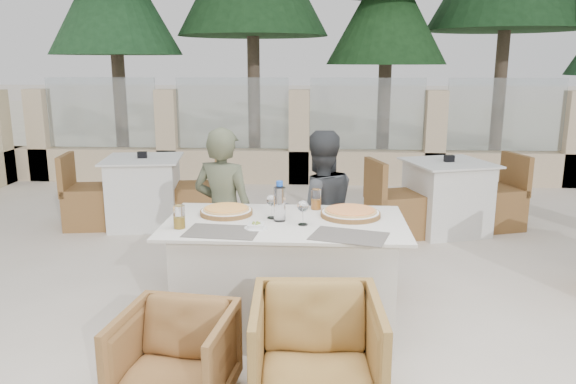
# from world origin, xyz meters

# --- Properties ---
(ground) EXTENTS (80.00, 80.00, 0.00)m
(ground) POSITION_xyz_m (0.00, 0.00, 0.00)
(ground) COLOR beige
(ground) RESTS_ON ground
(sand_patch) EXTENTS (30.00, 16.00, 0.01)m
(sand_patch) POSITION_xyz_m (0.00, 14.00, 0.01)
(sand_patch) COLOR beige
(sand_patch) RESTS_ON ground
(perimeter_wall_far) EXTENTS (10.00, 0.34, 1.60)m
(perimeter_wall_far) POSITION_xyz_m (0.00, 4.80, 0.80)
(perimeter_wall_far) COLOR beige
(perimeter_wall_far) RESTS_ON ground
(pine_far_left) EXTENTS (2.42, 2.42, 5.50)m
(pine_far_left) POSITION_xyz_m (-3.50, 7.00, 2.75)
(pine_far_left) COLOR #1F4A25
(pine_far_left) RESTS_ON ground
(pine_centre) EXTENTS (2.20, 2.20, 5.00)m
(pine_centre) POSITION_xyz_m (1.50, 7.20, 2.50)
(pine_centre) COLOR #1B401C
(pine_centre) RESTS_ON ground
(dining_table) EXTENTS (1.60, 0.90, 0.77)m
(dining_table) POSITION_xyz_m (0.10, 0.01, 0.39)
(dining_table) COLOR beige
(dining_table) RESTS_ON ground
(placemat_near_left) EXTENTS (0.48, 0.34, 0.00)m
(placemat_near_left) POSITION_xyz_m (-0.28, -0.25, 0.77)
(placemat_near_left) COLOR #5A544D
(placemat_near_left) RESTS_ON dining_table
(placemat_near_right) EXTENTS (0.52, 0.41, 0.00)m
(placemat_near_right) POSITION_xyz_m (0.51, -0.29, 0.77)
(placemat_near_right) COLOR #5A534D
(placemat_near_right) RESTS_ON dining_table
(pizza_left) EXTENTS (0.47, 0.47, 0.05)m
(pizza_left) POSITION_xyz_m (-0.32, 0.16, 0.79)
(pizza_left) COLOR orange
(pizza_left) RESTS_ON dining_table
(pizza_right) EXTENTS (0.51, 0.51, 0.05)m
(pizza_right) POSITION_xyz_m (0.54, 0.16, 0.80)
(pizza_right) COLOR #EF5620
(pizza_right) RESTS_ON dining_table
(water_bottle) EXTENTS (0.10, 0.10, 0.27)m
(water_bottle) POSITION_xyz_m (0.06, 0.02, 0.91)
(water_bottle) COLOR #B9DAF4
(water_bottle) RESTS_ON dining_table
(wine_glass_centre) EXTENTS (0.10, 0.10, 0.18)m
(wine_glass_centre) POSITION_xyz_m (0.01, 0.08, 0.86)
(wine_glass_centre) COLOR white
(wine_glass_centre) RESTS_ON dining_table
(wine_glass_near) EXTENTS (0.08, 0.08, 0.18)m
(wine_glass_near) POSITION_xyz_m (0.22, -0.06, 0.86)
(wine_glass_near) COLOR white
(wine_glass_near) RESTS_ON dining_table
(beer_glass_left) EXTENTS (0.10, 0.10, 0.15)m
(beer_glass_left) POSITION_xyz_m (-0.56, -0.18, 0.84)
(beer_glass_left) COLOR gold
(beer_glass_left) RESTS_ON dining_table
(beer_glass_right) EXTENTS (0.09, 0.09, 0.15)m
(beer_glass_right) POSITION_xyz_m (0.30, 0.34, 0.84)
(beer_glass_right) COLOR orange
(beer_glass_right) RESTS_ON dining_table
(olive_dish) EXTENTS (0.13, 0.13, 0.04)m
(olive_dish) POSITION_xyz_m (-0.07, -0.17, 0.79)
(olive_dish) COLOR white
(olive_dish) RESTS_ON dining_table
(armchair_far_left) EXTENTS (0.88, 0.89, 0.62)m
(armchair_far_left) POSITION_xyz_m (-0.38, 0.71, 0.31)
(armchair_far_left) COLOR olive
(armchair_far_left) RESTS_ON ground
(armchair_far_right) EXTENTS (0.80, 0.82, 0.63)m
(armchair_far_right) POSITION_xyz_m (0.48, 0.64, 0.32)
(armchair_far_right) COLOR brown
(armchair_far_right) RESTS_ON ground
(armchair_near_left) EXTENTS (0.65, 0.66, 0.54)m
(armchair_near_left) POSITION_xyz_m (-0.42, -0.92, 0.27)
(armchair_near_left) COLOR olive
(armchair_near_left) RESTS_ON ground
(armchair_near_right) EXTENTS (0.71, 0.72, 0.63)m
(armchair_near_right) POSITION_xyz_m (0.32, -0.89, 0.31)
(armchair_near_right) COLOR olive
(armchair_near_right) RESTS_ON ground
(diner_left) EXTENTS (0.56, 0.45, 1.34)m
(diner_left) POSITION_xyz_m (-0.40, 0.52, 0.67)
(diner_left) COLOR #4C513B
(diner_left) RESTS_ON ground
(diner_right) EXTENTS (0.76, 0.67, 1.30)m
(diner_right) POSITION_xyz_m (0.33, 0.65, 0.65)
(diner_right) COLOR #343639
(diner_right) RESTS_ON ground
(bg_table_a) EXTENTS (1.74, 1.04, 0.77)m
(bg_table_a) POSITION_xyz_m (-1.63, 2.42, 0.39)
(bg_table_a) COLOR silver
(bg_table_a) RESTS_ON ground
(bg_table_b) EXTENTS (1.81, 1.28, 0.77)m
(bg_table_b) POSITION_xyz_m (1.69, 2.38, 0.39)
(bg_table_b) COLOR silver
(bg_table_b) RESTS_ON ground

